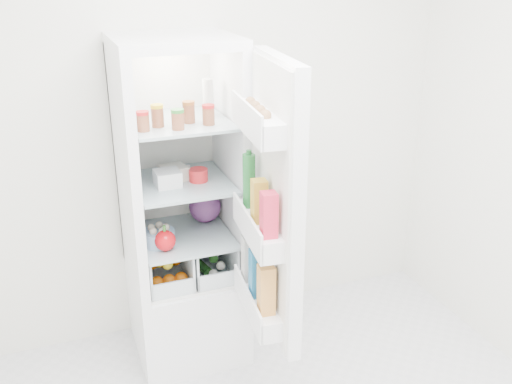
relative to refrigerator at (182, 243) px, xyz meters
name	(u,v)px	position (x,y,z in m)	size (l,w,h in m)	color
room_walls	(323,142)	(0.20, -1.25, 0.93)	(3.02, 3.02, 2.61)	white
refrigerator	(182,243)	(0.00, 0.00, 0.00)	(0.60, 0.60, 1.80)	white
shelf_low	(184,236)	(0.00, -0.06, 0.07)	(0.49, 0.53, 0.01)	#A2B8BE
shelf_mid	(182,183)	(0.00, -0.06, 0.38)	(0.49, 0.53, 0.01)	#A2B8BE
shelf_top	(178,122)	(0.00, -0.06, 0.71)	(0.49, 0.53, 0.01)	#A2B8BE
crisper_left	(164,260)	(-0.12, -0.06, -0.06)	(0.23, 0.46, 0.22)	silver
crisper_right	(207,253)	(0.12, -0.06, -0.06)	(0.23, 0.46, 0.22)	silver
condiment_jars	(175,118)	(-0.04, -0.18, 0.76)	(0.38, 0.16, 0.08)	#B21919
squeeze_bottle	(208,98)	(0.17, -0.04, 0.82)	(0.06, 0.06, 0.19)	silver
tub_white	(167,178)	(-0.08, -0.10, 0.43)	(0.13, 0.13, 0.08)	white
tub_cream	(174,173)	(-0.03, -0.02, 0.43)	(0.13, 0.13, 0.07)	beige
tin_red	(198,175)	(0.09, -0.09, 0.43)	(0.10, 0.10, 0.07)	red
foil_tray	(174,172)	(-0.01, 0.04, 0.41)	(0.16, 0.12, 0.04)	silver
red_cabbage	(205,207)	(0.15, 0.06, 0.17)	(0.18, 0.18, 0.18)	#531F5C
bell_pepper	(165,241)	(-0.13, -0.21, 0.14)	(0.11, 0.11, 0.11)	red
mushroom_bowl	(159,237)	(-0.15, -0.13, 0.12)	(0.17, 0.17, 0.08)	#8EB0D4
citrus_pile	(166,268)	(-0.12, -0.12, -0.07)	(0.20, 0.24, 0.16)	#DB570B
veg_pile	(208,260)	(0.13, -0.06, -0.10)	(0.16, 0.30, 0.10)	#174617
fridge_door	(271,209)	(0.27, -0.64, 0.43)	(0.22, 0.60, 1.30)	white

